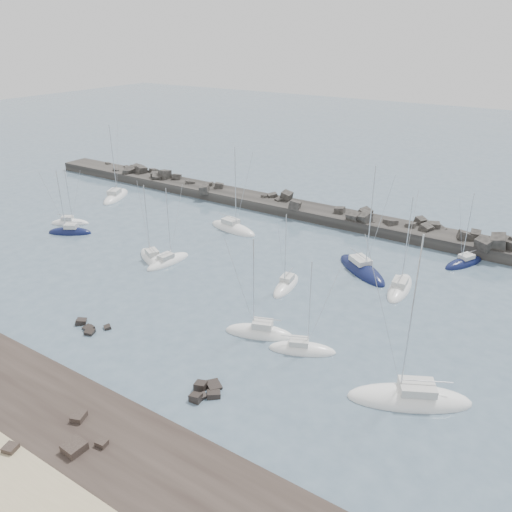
{
  "coord_description": "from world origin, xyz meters",
  "views": [
    {
      "loc": [
        38.82,
        -40.33,
        31.78
      ],
      "look_at": [
        5.14,
        12.0,
        3.18
      ],
      "focal_mm": 35.0,
      "sensor_mm": 36.0,
      "label": 1
    }
  ],
  "objects_px": {
    "sailboat_6": "(286,286)",
    "sailboat_7": "(302,350)",
    "sailboat_0": "(70,223)",
    "sailboat_4": "(233,229)",
    "sailboat_8": "(362,270)",
    "sailboat_3": "(168,262)",
    "sailboat_1": "(116,197)",
    "sailboat_5": "(152,258)",
    "sailboat_11": "(409,399)",
    "sailboat_10": "(400,288)",
    "sailboat_9": "(259,333)",
    "sailboat_13": "(464,263)",
    "sailboat_2": "(70,232)"
  },
  "relations": [
    {
      "from": "sailboat_1",
      "to": "sailboat_2",
      "type": "distance_m",
      "value": 19.51
    },
    {
      "from": "sailboat_1",
      "to": "sailboat_6",
      "type": "bearing_deg",
      "value": -16.86
    },
    {
      "from": "sailboat_9",
      "to": "sailboat_11",
      "type": "xyz_separation_m",
      "value": [
        17.73,
        -1.74,
        -0.01
      ]
    },
    {
      "from": "sailboat_9",
      "to": "sailboat_6",
      "type": "bearing_deg",
      "value": 104.88
    },
    {
      "from": "sailboat_4",
      "to": "sailboat_8",
      "type": "bearing_deg",
      "value": -7.22
    },
    {
      "from": "sailboat_9",
      "to": "sailboat_10",
      "type": "xyz_separation_m",
      "value": [
        10.01,
        19.14,
        -0.02
      ]
    },
    {
      "from": "sailboat_9",
      "to": "sailboat_11",
      "type": "bearing_deg",
      "value": -5.61
    },
    {
      "from": "sailboat_7",
      "to": "sailboat_10",
      "type": "distance_m",
      "value": 19.83
    },
    {
      "from": "sailboat_4",
      "to": "sailboat_8",
      "type": "xyz_separation_m",
      "value": [
        24.78,
        -3.14,
        -0.0
      ]
    },
    {
      "from": "sailboat_11",
      "to": "sailboat_6",
      "type": "bearing_deg",
      "value": 147.4
    },
    {
      "from": "sailboat_13",
      "to": "sailboat_1",
      "type": "bearing_deg",
      "value": -175.13
    },
    {
      "from": "sailboat_13",
      "to": "sailboat_11",
      "type": "bearing_deg",
      "value": -86.13
    },
    {
      "from": "sailboat_7",
      "to": "sailboat_13",
      "type": "bearing_deg",
      "value": 72.9
    },
    {
      "from": "sailboat_11",
      "to": "sailboat_2",
      "type": "bearing_deg",
      "value": 170.54
    },
    {
      "from": "sailboat_5",
      "to": "sailboat_9",
      "type": "bearing_deg",
      "value": -18.64
    },
    {
      "from": "sailboat_1",
      "to": "sailboat_0",
      "type": "bearing_deg",
      "value": -73.55
    },
    {
      "from": "sailboat_6",
      "to": "sailboat_8",
      "type": "bearing_deg",
      "value": 56.09
    },
    {
      "from": "sailboat_3",
      "to": "sailboat_5",
      "type": "xyz_separation_m",
      "value": [
        -2.84,
        -0.44,
        0.02
      ]
    },
    {
      "from": "sailboat_10",
      "to": "sailboat_6",
      "type": "bearing_deg",
      "value": -149.9
    },
    {
      "from": "sailboat_5",
      "to": "sailboat_7",
      "type": "height_order",
      "value": "sailboat_5"
    },
    {
      "from": "sailboat_1",
      "to": "sailboat_13",
      "type": "bearing_deg",
      "value": 4.87
    },
    {
      "from": "sailboat_7",
      "to": "sailboat_0",
      "type": "bearing_deg",
      "value": 167.64
    },
    {
      "from": "sailboat_0",
      "to": "sailboat_7",
      "type": "bearing_deg",
      "value": -12.36
    },
    {
      "from": "sailboat_0",
      "to": "sailboat_5",
      "type": "bearing_deg",
      "value": -7.82
    },
    {
      "from": "sailboat_5",
      "to": "sailboat_7",
      "type": "relative_size",
      "value": 1.08
    },
    {
      "from": "sailboat_4",
      "to": "sailboat_11",
      "type": "distance_m",
      "value": 47.01
    },
    {
      "from": "sailboat_6",
      "to": "sailboat_9",
      "type": "bearing_deg",
      "value": -75.12
    },
    {
      "from": "sailboat_1",
      "to": "sailboat_3",
      "type": "distance_m",
      "value": 34.7
    },
    {
      "from": "sailboat_10",
      "to": "sailboat_11",
      "type": "xyz_separation_m",
      "value": [
        7.73,
        -20.88,
        0.01
      ]
    },
    {
      "from": "sailboat_8",
      "to": "sailboat_9",
      "type": "xyz_separation_m",
      "value": [
        -3.66,
        -21.58,
        0.01
      ]
    },
    {
      "from": "sailboat_6",
      "to": "sailboat_0",
      "type": "bearing_deg",
      "value": -179.72
    },
    {
      "from": "sailboat_2",
      "to": "sailboat_9",
      "type": "bearing_deg",
      "value": -11.01
    },
    {
      "from": "sailboat_6",
      "to": "sailboat_7",
      "type": "relative_size",
      "value": 0.99
    },
    {
      "from": "sailboat_4",
      "to": "sailboat_6",
      "type": "relative_size",
      "value": 1.36
    },
    {
      "from": "sailboat_3",
      "to": "sailboat_7",
      "type": "distance_m",
      "value": 28.53
    },
    {
      "from": "sailboat_7",
      "to": "sailboat_13",
      "type": "distance_m",
      "value": 33.6
    },
    {
      "from": "sailboat_3",
      "to": "sailboat_7",
      "type": "bearing_deg",
      "value": -18.09
    },
    {
      "from": "sailboat_0",
      "to": "sailboat_2",
      "type": "xyz_separation_m",
      "value": [
        3.65,
        -2.9,
        0.02
      ]
    },
    {
      "from": "sailboat_0",
      "to": "sailboat_7",
      "type": "height_order",
      "value": "sailboat_7"
    },
    {
      "from": "sailboat_2",
      "to": "sailboat_8",
      "type": "xyz_separation_m",
      "value": [
        47.09,
        13.12,
        -0.0
      ]
    },
    {
      "from": "sailboat_0",
      "to": "sailboat_1",
      "type": "distance_m",
      "value": 15.51
    },
    {
      "from": "sailboat_4",
      "to": "sailboat_10",
      "type": "xyz_separation_m",
      "value": [
        31.13,
        -5.58,
        -0.01
      ]
    },
    {
      "from": "sailboat_8",
      "to": "sailboat_13",
      "type": "height_order",
      "value": "sailboat_8"
    },
    {
      "from": "sailboat_4",
      "to": "sailboat_5",
      "type": "relative_size",
      "value": 1.26
    },
    {
      "from": "sailboat_4",
      "to": "sailboat_11",
      "type": "height_order",
      "value": "sailboat_11"
    },
    {
      "from": "sailboat_10",
      "to": "sailboat_9",
      "type": "bearing_deg",
      "value": -117.6
    },
    {
      "from": "sailboat_8",
      "to": "sailboat_6",
      "type": "bearing_deg",
      "value": -123.91
    },
    {
      "from": "sailboat_9",
      "to": "sailboat_10",
      "type": "height_order",
      "value": "sailboat_10"
    },
    {
      "from": "sailboat_9",
      "to": "sailboat_13",
      "type": "relative_size",
      "value": 1.07
    },
    {
      "from": "sailboat_3",
      "to": "sailboat_8",
      "type": "bearing_deg",
      "value": 27.11
    }
  ]
}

